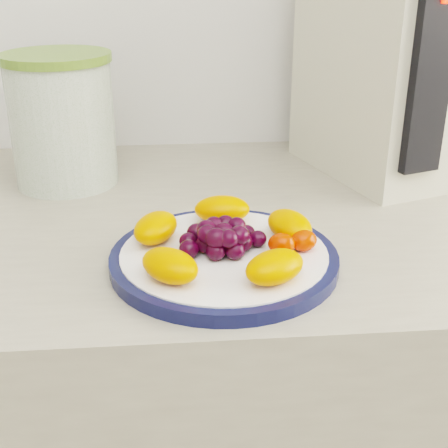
{
  "coord_description": "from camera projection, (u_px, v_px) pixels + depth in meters",
  "views": [
    {
      "loc": [
        -0.13,
        0.44,
        1.22
      ],
      "look_at": [
        -0.08,
        1.04,
        0.95
      ],
      "focal_mm": 50.0,
      "sensor_mm": 36.0,
      "label": 1
    }
  ],
  "objects": [
    {
      "name": "appliance_panel",
      "position": [
        429.0,
        79.0,
        0.78
      ],
      "size": [
        0.06,
        0.04,
        0.24
      ],
      "primitive_type": "cube",
      "rotation": [
        0.0,
        0.0,
        0.32
      ],
      "color": "black",
      "rests_on": "appliance_body"
    },
    {
      "name": "canister",
      "position": [
        63.0,
        124.0,
        0.89
      ],
      "size": [
        0.15,
        0.15,
        0.18
      ],
      "primitive_type": "cylinder",
      "rotation": [
        0.0,
        0.0,
        -0.02
      ],
      "color": "#2C5A12",
      "rests_on": "counter"
    },
    {
      "name": "fruit_plate",
      "position": [
        225.0,
        237.0,
        0.67
      ],
      "size": [
        0.22,
        0.21,
        0.04
      ],
      "color": "#FF6C00",
      "rests_on": "plate_face"
    },
    {
      "name": "appliance_led",
      "position": [
        446.0,
        1.0,
        0.73
      ],
      "size": [
        0.01,
        0.01,
        0.01
      ],
      "primitive_type": "cube",
      "rotation": [
        0.0,
        0.0,
        0.32
      ],
      "color": "#FF0C05",
      "rests_on": "appliance_panel"
    },
    {
      "name": "canister_lid",
      "position": [
        55.0,
        57.0,
        0.85
      ],
      "size": [
        0.16,
        0.16,
        0.01
      ],
      "primitive_type": "cylinder",
      "rotation": [
        0.0,
        0.0,
        -0.02
      ],
      "color": "olive",
      "rests_on": "canister"
    },
    {
      "name": "appliance_body",
      "position": [
        392.0,
        63.0,
        0.91
      ],
      "size": [
        0.26,
        0.31,
        0.33
      ],
      "primitive_type": "cube",
      "rotation": [
        0.0,
        0.0,
        0.32
      ],
      "color": "beige",
      "rests_on": "counter"
    },
    {
      "name": "plate_face",
      "position": [
        224.0,
        259.0,
        0.68
      ],
      "size": [
        0.23,
        0.23,
        0.02
      ],
      "primitive_type": "cylinder",
      "color": "white",
      "rests_on": "counter"
    },
    {
      "name": "plate_rim",
      "position": [
        224.0,
        259.0,
        0.68
      ],
      "size": [
        0.25,
        0.25,
        0.01
      ],
      "primitive_type": "cylinder",
      "color": "#0E143A",
      "rests_on": "counter"
    }
  ]
}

